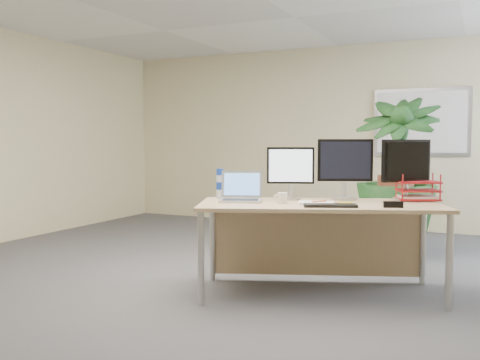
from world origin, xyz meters
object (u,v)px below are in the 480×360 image
at_px(desk, 319,221).
at_px(monitor_left, 290,170).
at_px(laptop, 241,194).
at_px(monitor_right, 345,165).
at_px(floor_plant, 396,189).

xyz_separation_m(desk, monitor_left, (-0.28, 0.06, 0.43)).
bearing_deg(laptop, monitor_right, 32.20).
xyz_separation_m(desk, laptop, (-0.62, -0.23, 0.22)).
distance_m(desk, floor_plant, 1.77).
xyz_separation_m(monitor_left, monitor_right, (0.44, 0.20, 0.04)).
distance_m(desk, monitor_left, 0.51).
relative_size(floor_plant, monitor_right, 2.82).
relative_size(desk, monitor_left, 4.69).
distance_m(monitor_left, laptop, 0.50).
bearing_deg(monitor_right, desk, -121.20).
bearing_deg(desk, monitor_right, 58.80).
height_order(monitor_left, monitor_right, monitor_right).
bearing_deg(monitor_right, monitor_left, -155.38).
bearing_deg(monitor_left, desk, -12.02).
xyz_separation_m(floor_plant, laptop, (-1.00, -1.96, 0.08)).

